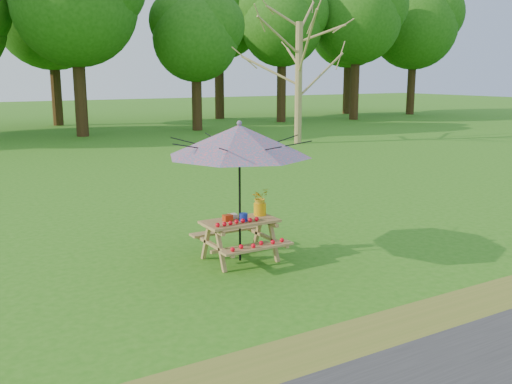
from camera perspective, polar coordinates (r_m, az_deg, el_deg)
ground at (r=10.57m, az=13.44°, el=-4.88°), size 120.00×120.00×0.00m
picnic_table at (r=9.21m, az=-1.60°, el=-4.91°), size 1.20×1.32×0.67m
patio_umbrella at (r=8.89m, az=-1.67°, el=5.17°), size 2.37×2.37×2.26m
produce_bins at (r=9.10m, az=-2.04°, el=-2.53°), size 0.34×0.39×0.13m
tomatoes_row at (r=8.89m, az=-1.91°, el=-3.00°), size 0.77×0.13×0.07m
flower_bucket at (r=9.39m, az=0.40°, el=-0.90°), size 0.33×0.30×0.45m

